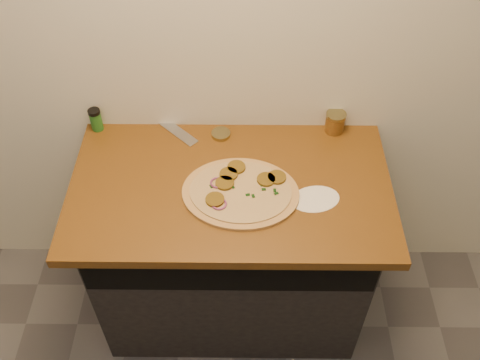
{
  "coord_description": "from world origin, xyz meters",
  "views": [
    {
      "loc": [
        0.05,
        0.09,
        2.37
      ],
      "look_at": [
        0.04,
        1.39,
        0.95
      ],
      "focal_mm": 40.0,
      "sensor_mm": 36.0,
      "label": 1
    }
  ],
  "objects_px": {
    "pizza": "(240,191)",
    "salsa_jar": "(335,122)",
    "spice_shaker": "(96,120)",
    "chefs_knife": "(161,119)"
  },
  "relations": [
    {
      "from": "chefs_knife",
      "to": "pizza",
      "type": "bearing_deg",
      "value": -50.18
    },
    {
      "from": "salsa_jar",
      "to": "pizza",
      "type": "bearing_deg",
      "value": -137.62
    },
    {
      "from": "spice_shaker",
      "to": "pizza",
      "type": "bearing_deg",
      "value": -30.56
    },
    {
      "from": "pizza",
      "to": "salsa_jar",
      "type": "height_order",
      "value": "salsa_jar"
    },
    {
      "from": "spice_shaker",
      "to": "salsa_jar",
      "type": "bearing_deg",
      "value": 0.0
    },
    {
      "from": "salsa_jar",
      "to": "spice_shaker",
      "type": "xyz_separation_m",
      "value": [
        -0.97,
        0.0,
        0.0
      ]
    },
    {
      "from": "salsa_jar",
      "to": "spice_shaker",
      "type": "relative_size",
      "value": 0.9
    },
    {
      "from": "spice_shaker",
      "to": "chefs_knife",
      "type": "bearing_deg",
      "value": 12.27
    },
    {
      "from": "salsa_jar",
      "to": "spice_shaker",
      "type": "bearing_deg",
      "value": 180.0
    },
    {
      "from": "chefs_knife",
      "to": "spice_shaker",
      "type": "bearing_deg",
      "value": -167.73
    }
  ]
}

